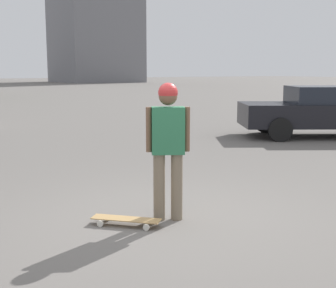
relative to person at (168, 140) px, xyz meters
name	(u,v)px	position (x,y,z in m)	size (l,w,h in m)	color
ground_plane	(168,219)	(0.00, 0.00, -1.03)	(220.00, 220.00, 0.00)	slate
person	(168,140)	(0.00, 0.00, 0.00)	(0.36, 0.50, 1.75)	#7A6B56
skateboard	(126,220)	(-0.07, -0.57, -0.96)	(0.76, 0.75, 0.09)	tan
car_parked_near	(323,111)	(-4.15, 7.77, -0.27)	(3.90, 4.87, 1.45)	black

